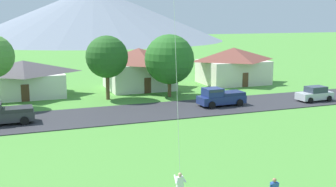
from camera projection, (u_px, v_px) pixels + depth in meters
road_strip at (99, 116)px, 40.31m from camera, size 160.00×7.92×0.08m
mountain_far_west_ridge at (94, 14)px, 168.61m from camera, size 105.96×105.96×21.67m
house_leftmost at (233, 65)px, 59.82m from camera, size 9.76×7.58×5.24m
house_right_center at (24, 78)px, 50.12m from camera, size 10.13×7.61×4.42m
house_rightmost at (139, 68)px, 55.48m from camera, size 9.06×8.39×5.51m
tree_left_of_center at (169, 59)px, 49.39m from camera, size 6.02×6.02×7.62m
tree_center at (107, 57)px, 47.59m from camera, size 4.95×4.95×7.54m
parked_car_silver_west_end at (315, 94)px, 47.28m from camera, size 4.26×2.19×1.68m
pickup_truck_charcoal_west_side at (2, 114)px, 36.90m from camera, size 5.21×2.34×1.99m
pickup_truck_navy_east_side at (220, 97)px, 44.65m from camera, size 5.25×2.42×1.99m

